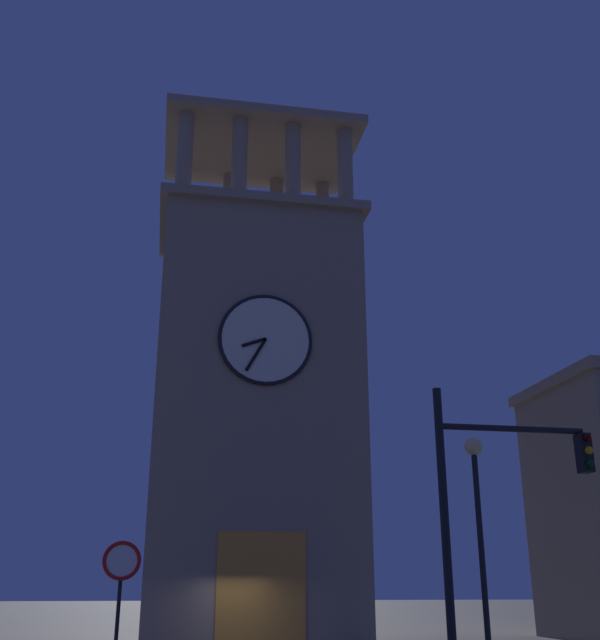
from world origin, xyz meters
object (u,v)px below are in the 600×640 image
object	(u,v)px
street_lamp	(478,510)
clocktower	(255,404)
no_horn_sign	(121,574)
traffic_signal_near	(493,500)

from	to	relation	value
street_lamp	clocktower	bearing A→B (deg)	-74.84
no_horn_sign	street_lamp	bearing A→B (deg)	-174.20
clocktower	street_lamp	size ratio (longest dim) A/B	4.37
clocktower	no_horn_sign	distance (m)	16.86
traffic_signal_near	no_horn_sign	world-z (taller)	traffic_signal_near
street_lamp	traffic_signal_near	bearing A→B (deg)	70.60
traffic_signal_near	street_lamp	world-z (taller)	traffic_signal_near
traffic_signal_near	street_lamp	distance (m)	4.24
clocktower	traffic_signal_near	bearing A→B (deg)	97.48
clocktower	no_horn_sign	bearing A→B (deg)	73.26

